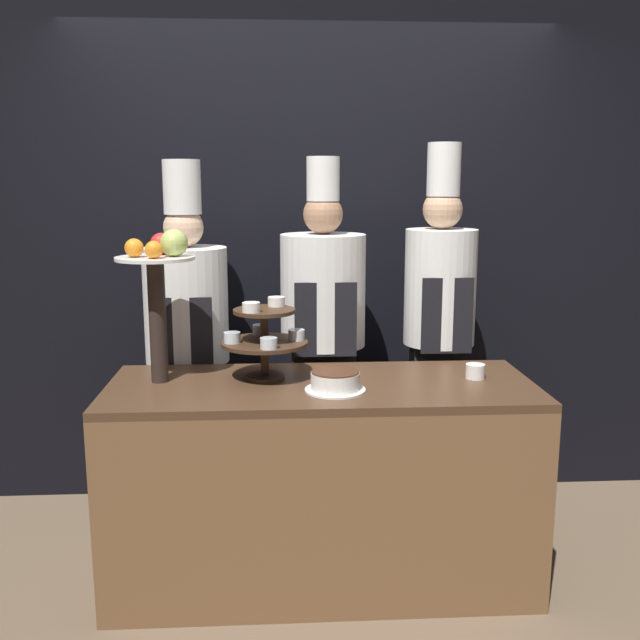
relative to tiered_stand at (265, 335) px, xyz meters
The scene contains 10 objects.
ground_plane 1.17m from the tiered_stand, 61.27° to the right, with size 14.00×14.00×0.00m, color brown.
wall_back 0.95m from the tiered_stand, 74.54° to the left, with size 10.00×0.06×2.80m.
buffet_counter 0.68m from the tiered_stand, 19.47° to the right, with size 1.78×0.69×0.88m.
tiered_stand is the anchor object (origin of this frame).
fruit_pedestal 0.50m from the tiered_stand, behind, with size 0.32×0.32×0.64m.
cake_round 0.38m from the tiered_stand, 34.76° to the right, with size 0.25×0.25×0.08m.
cup_white 0.91m from the tiered_stand, ahead, with size 0.08×0.08×0.06m.
chef_left 0.61m from the tiered_stand, 129.56° to the left, with size 0.40×0.40×1.81m.
chef_center_left 0.55m from the tiered_stand, 59.21° to the left, with size 0.41×0.41×1.82m.
chef_center_right 0.97m from the tiered_stand, 28.61° to the left, with size 0.35×0.35×1.89m.
Camera 1 is at (-0.18, -2.52, 1.70)m, focal length 40.00 mm.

